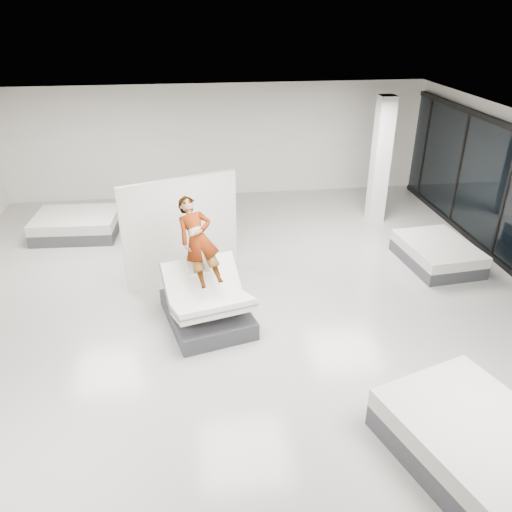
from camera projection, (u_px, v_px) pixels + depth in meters
name	position (u px, v px, depth m)	size (l,w,h in m)	color
room	(242.00, 248.00, 8.15)	(14.00, 14.04, 3.20)	#A7A39D
hero_bed	(207.00, 305.00, 8.91)	(1.74, 2.06, 1.16)	#3C3C41
person	(199.00, 257.00, 8.80)	(0.60, 0.39, 1.65)	slate
remote	(218.00, 273.00, 8.68)	(0.05, 0.14, 0.03)	black
divider_panel	(181.00, 230.00, 10.01)	(2.40, 0.11, 2.18)	silver
flat_bed_right_far	(437.00, 253.00, 10.96)	(1.53, 1.94, 0.50)	#3C3C41
flat_bed_right_near	(478.00, 445.00, 6.16)	(2.29, 2.65, 0.62)	#3C3C41
flat_bed_left_far	(77.00, 225.00, 12.32)	(2.03, 1.57, 0.54)	#3C3C41
column	(380.00, 161.00, 12.58)	(0.40, 0.40, 3.20)	silver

